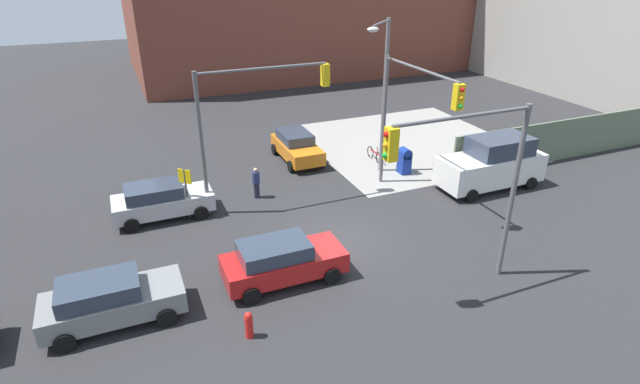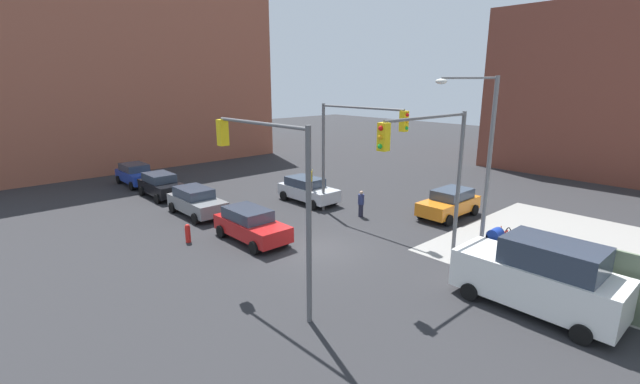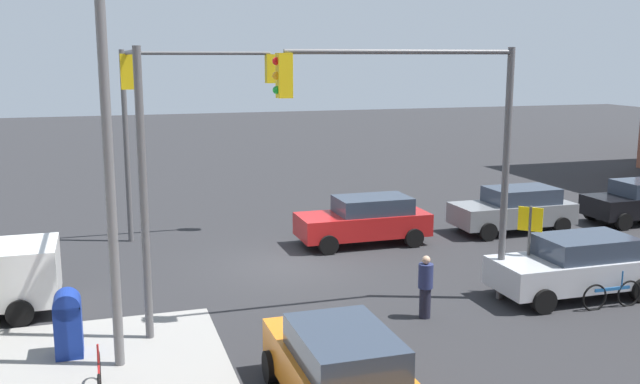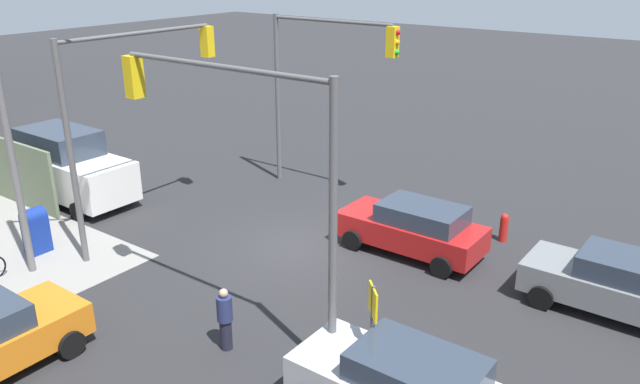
{
  "view_description": "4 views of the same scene",
  "coord_description": "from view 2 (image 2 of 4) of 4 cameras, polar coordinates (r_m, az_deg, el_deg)",
  "views": [
    {
      "loc": [
        -7.67,
        -16.19,
        10.85
      ],
      "look_at": [
        -0.62,
        0.53,
        2.11
      ],
      "focal_mm": 28.0,
      "sensor_mm": 36.0,
      "label": 1
    },
    {
      "loc": [
        14.13,
        -12.84,
        7.77
      ],
      "look_at": [
        -1.86,
        1.81,
        2.12
      ],
      "focal_mm": 24.0,
      "sensor_mm": 36.0,
      "label": 2
    },
    {
      "loc": [
        5.34,
        20.21,
        6.27
      ],
      "look_at": [
        -0.63,
        1.0,
        2.44
      ],
      "focal_mm": 40.0,
      "sensor_mm": 36.0,
      "label": 3
    },
    {
      "loc": [
        -11.0,
        13.76,
        8.59
      ],
      "look_at": [
        -0.66,
        -0.27,
        1.9
      ],
      "focal_mm": 35.0,
      "sensor_mm": 36.0,
      "label": 4
    }
  ],
  "objects": [
    {
      "name": "bicycle_at_crosswalk",
      "position": [
        29.13,
        -0.49,
        -0.17
      ],
      "size": [
        1.75,
        0.05,
        0.97
      ],
      "color": "black",
      "rests_on": "ground"
    },
    {
      "name": "sidewalk_corner",
      "position": [
        23.74,
        32.43,
        -6.88
      ],
      "size": [
        12.0,
        12.0,
        0.01
      ],
      "primitive_type": "cube",
      "color": "gray",
      "rests_on": "ground"
    },
    {
      "name": "ground_plane",
      "position": [
        20.61,
        -0.21,
        -7.55
      ],
      "size": [
        120.0,
        120.0,
        0.0
      ],
      "primitive_type": "plane",
      "color": "#28282B"
    },
    {
      "name": "traffic_signal_nw_corner",
      "position": [
        23.97,
        4.37,
        7.12
      ],
      "size": [
        6.16,
        0.36,
        6.5
      ],
      "color": "#59595B",
      "rests_on": "ground"
    },
    {
      "name": "pedestrian_crossing",
      "position": [
        25.18,
        5.49,
        -1.53
      ],
      "size": [
        0.36,
        0.36,
        1.56
      ],
      "rotation": [
        0.0,
        0.0,
        0.44
      ],
      "color": "navy",
      "rests_on": "ground"
    },
    {
      "name": "sedan_gray",
      "position": [
        26.44,
        -16.17,
        -1.18
      ],
      "size": [
        4.36,
        2.02,
        1.62
      ],
      "color": "slate",
      "rests_on": "ground"
    },
    {
      "name": "traffic_signal_se_corner",
      "position": [
        14.69,
        -6.78,
        2.12
      ],
      "size": [
        5.37,
        0.36,
        6.5
      ],
      "color": "#59595B",
      "rests_on": "ground"
    },
    {
      "name": "hatchback_black",
      "position": [
        31.32,
        -20.41,
        0.88
      ],
      "size": [
        4.05,
        2.02,
        1.62
      ],
      "color": "black",
      "rests_on": "ground"
    },
    {
      "name": "fire_hydrant",
      "position": [
        22.22,
        -17.22,
        -5.23
      ],
      "size": [
        0.26,
        0.26,
        0.94
      ],
      "color": "red",
      "rests_on": "ground"
    },
    {
      "name": "building_brick_west",
      "position": [
        48.16,
        -26.6,
        13.66
      ],
      "size": [
        16.0,
        28.0,
        16.46
      ],
      "color": "#93513D",
      "rests_on": "ground"
    },
    {
      "name": "mailbox_blue",
      "position": [
        20.75,
        22.23,
        -6.28
      ],
      "size": [
        0.56,
        0.64,
        1.43
      ],
      "color": "navy",
      "rests_on": "ground"
    },
    {
      "name": "hatchback_red",
      "position": [
        21.61,
        -9.2,
        -4.29
      ],
      "size": [
        4.41,
        2.02,
        1.62
      ],
      "color": "#B21919",
      "rests_on": "ground"
    },
    {
      "name": "bicycle_leaning_on_fence",
      "position": [
        23.01,
        23.17,
        -5.46
      ],
      "size": [
        0.05,
        1.75,
        0.97
      ],
      "color": "black",
      "rests_on": "ground"
    },
    {
      "name": "van_white_delivery",
      "position": [
        16.73,
        27.25,
        -9.96
      ],
      "size": [
        5.4,
        2.32,
        2.62
      ],
      "color": "white",
      "rests_on": "ground"
    },
    {
      "name": "coupe_orange",
      "position": [
        26.19,
        16.88,
        -1.39
      ],
      "size": [
        2.02,
        4.2,
        1.62
      ],
      "color": "orange",
      "rests_on": "ground"
    },
    {
      "name": "sedan_silver",
      "position": [
        28.09,
        -1.68,
        0.31
      ],
      "size": [
        4.33,
        2.02,
        1.62
      ],
      "color": "#B7BABF",
      "rests_on": "ground"
    },
    {
      "name": "traffic_signal_ne_corner",
      "position": [
        18.19,
        14.81,
        4.23
      ],
      "size": [
        0.36,
        5.82,
        6.5
      ],
      "color": "#59595B",
      "rests_on": "ground"
    },
    {
      "name": "warning_sign_two_way",
      "position": [
        26.74,
        -1.08,
        1.34
      ],
      "size": [
        0.48,
        0.48,
        2.4
      ],
      "color": "#4C4C4C",
      "rests_on": "ground"
    },
    {
      "name": "hatchback_blue",
      "position": [
        35.71,
        -23.34,
        2.2
      ],
      "size": [
        4.17,
        2.02,
        1.62
      ],
      "color": "#1E389E",
      "rests_on": "ground"
    },
    {
      "name": "street_lamp_corner",
      "position": [
        20.79,
        20.78,
        5.16
      ],
      "size": [
        2.12,
        1.93,
        8.0
      ],
      "color": "slate",
      "rests_on": "ground"
    }
  ]
}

